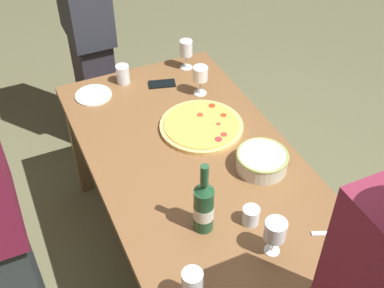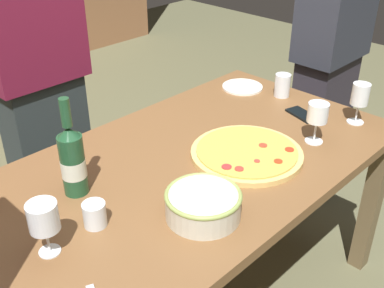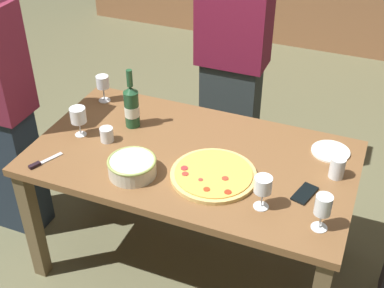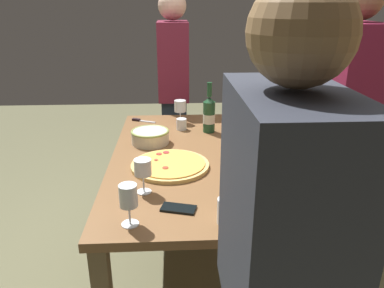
{
  "view_description": "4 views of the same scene",
  "coord_description": "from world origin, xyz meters",
  "px_view_note": "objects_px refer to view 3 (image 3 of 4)",
  "views": [
    {
      "loc": [
        -1.51,
        0.69,
        2.28
      ],
      "look_at": [
        0.0,
        0.0,
        0.82
      ],
      "focal_mm": 46.09,
      "sensor_mm": 36.0,
      "label": 1
    },
    {
      "loc": [
        -1.04,
        -1.01,
        1.65
      ],
      "look_at": [
        0.0,
        0.0,
        0.82
      ],
      "focal_mm": 44.43,
      "sensor_mm": 36.0,
      "label": 2
    },
    {
      "loc": [
        0.78,
        -1.93,
        2.27
      ],
      "look_at": [
        0.0,
        0.0,
        0.82
      ],
      "focal_mm": 48.54,
      "sensor_mm": 36.0,
      "label": 3
    },
    {
      "loc": [
        1.92,
        -0.1,
        1.56
      ],
      "look_at": [
        0.0,
        0.0,
        0.82
      ],
      "focal_mm": 34.51,
      "sensor_mm": 36.0,
      "label": 4
    }
  ],
  "objects_px": {
    "cup_amber": "(337,168)",
    "wine_glass_far_left": "(78,116)",
    "cell_phone": "(305,193)",
    "dining_table": "(192,170)",
    "wine_glass_by_bottle": "(103,83)",
    "wine_bottle": "(132,106)",
    "pizza": "(213,175)",
    "pizza_knife": "(41,163)",
    "person_guest_right": "(232,59)",
    "wine_glass_near_pizza": "(263,186)",
    "side_plate": "(331,151)",
    "serving_bowl": "(132,166)",
    "cup_ceramic": "(107,135)",
    "wine_glass_far_right": "(323,206)"
  },
  "relations": [
    {
      "from": "wine_glass_far_right",
      "to": "pizza_knife",
      "type": "relative_size",
      "value": 0.98
    },
    {
      "from": "cup_amber",
      "to": "cell_phone",
      "type": "relative_size",
      "value": 0.72
    },
    {
      "from": "dining_table",
      "to": "wine_bottle",
      "type": "xyz_separation_m",
      "value": [
        -0.4,
        0.13,
        0.21
      ]
    },
    {
      "from": "wine_glass_far_left",
      "to": "pizza_knife",
      "type": "xyz_separation_m",
      "value": [
        -0.04,
        -0.29,
        -0.11
      ]
    },
    {
      "from": "dining_table",
      "to": "person_guest_right",
      "type": "bearing_deg",
      "value": 95.74
    },
    {
      "from": "wine_glass_far_left",
      "to": "cup_amber",
      "type": "distance_m",
      "value": 1.31
    },
    {
      "from": "wine_glass_near_pizza",
      "to": "pizza_knife",
      "type": "bearing_deg",
      "value": -174.77
    },
    {
      "from": "dining_table",
      "to": "wine_glass_far_left",
      "type": "bearing_deg",
      "value": -175.13
    },
    {
      "from": "cell_phone",
      "to": "person_guest_right",
      "type": "relative_size",
      "value": 0.09
    },
    {
      "from": "side_plate",
      "to": "person_guest_right",
      "type": "xyz_separation_m",
      "value": [
        -0.72,
        0.61,
        0.1
      ]
    },
    {
      "from": "wine_glass_by_bottle",
      "to": "cup_ceramic",
      "type": "bearing_deg",
      "value": -58.15
    },
    {
      "from": "cup_amber",
      "to": "side_plate",
      "type": "xyz_separation_m",
      "value": [
        -0.05,
        0.19,
        -0.05
      ]
    },
    {
      "from": "serving_bowl",
      "to": "cup_ceramic",
      "type": "height_order",
      "value": "serving_bowl"
    },
    {
      "from": "pizza_knife",
      "to": "dining_table",
      "type": "bearing_deg",
      "value": 27.46
    },
    {
      "from": "wine_glass_far_left",
      "to": "cell_phone",
      "type": "relative_size",
      "value": 1.13
    },
    {
      "from": "cup_amber",
      "to": "side_plate",
      "type": "height_order",
      "value": "cup_amber"
    },
    {
      "from": "wine_glass_near_pizza",
      "to": "cup_amber",
      "type": "xyz_separation_m",
      "value": [
        0.27,
        0.34,
        -0.07
      ]
    },
    {
      "from": "dining_table",
      "to": "wine_glass_far_left",
      "type": "distance_m",
      "value": 0.65
    },
    {
      "from": "wine_bottle",
      "to": "pizza_knife",
      "type": "height_order",
      "value": "wine_bottle"
    },
    {
      "from": "dining_table",
      "to": "wine_glass_far_right",
      "type": "height_order",
      "value": "wine_glass_far_right"
    },
    {
      "from": "wine_glass_near_pizza",
      "to": "side_plate",
      "type": "relative_size",
      "value": 0.84
    },
    {
      "from": "wine_glass_by_bottle",
      "to": "wine_glass_far_left",
      "type": "bearing_deg",
      "value": -79.92
    },
    {
      "from": "pizza",
      "to": "cup_ceramic",
      "type": "relative_size",
      "value": 5.39
    },
    {
      "from": "wine_bottle",
      "to": "cup_ceramic",
      "type": "bearing_deg",
      "value": -107.21
    },
    {
      "from": "dining_table",
      "to": "pizza_knife",
      "type": "height_order",
      "value": "pizza_knife"
    },
    {
      "from": "serving_bowl",
      "to": "wine_glass_by_bottle",
      "type": "bearing_deg",
      "value": 130.4
    },
    {
      "from": "cup_amber",
      "to": "wine_glass_far_left",
      "type": "bearing_deg",
      "value": -173.51
    },
    {
      "from": "wine_glass_near_pizza",
      "to": "cell_phone",
      "type": "distance_m",
      "value": 0.25
    },
    {
      "from": "wine_glass_far_left",
      "to": "cup_ceramic",
      "type": "bearing_deg",
      "value": 1.81
    },
    {
      "from": "wine_glass_far_right",
      "to": "cup_ceramic",
      "type": "bearing_deg",
      "value": 168.57
    },
    {
      "from": "wine_bottle",
      "to": "cell_phone",
      "type": "bearing_deg",
      "value": -12.67
    },
    {
      "from": "dining_table",
      "to": "cup_amber",
      "type": "height_order",
      "value": "cup_amber"
    },
    {
      "from": "serving_bowl",
      "to": "wine_glass_near_pizza",
      "type": "distance_m",
      "value": 0.63
    },
    {
      "from": "dining_table",
      "to": "cell_phone",
      "type": "xyz_separation_m",
      "value": [
        0.58,
        -0.09,
        0.1
      ]
    },
    {
      "from": "wine_glass_far_right",
      "to": "person_guest_right",
      "type": "relative_size",
      "value": 0.1
    },
    {
      "from": "serving_bowl",
      "to": "wine_glass_near_pizza",
      "type": "relative_size",
      "value": 1.44
    },
    {
      "from": "wine_glass_near_pizza",
      "to": "pizza_knife",
      "type": "height_order",
      "value": "wine_glass_near_pizza"
    },
    {
      "from": "cup_ceramic",
      "to": "pizza_knife",
      "type": "xyz_separation_m",
      "value": [
        -0.2,
        -0.29,
        -0.03
      ]
    },
    {
      "from": "pizza",
      "to": "pizza_knife",
      "type": "bearing_deg",
      "value": -165.09
    },
    {
      "from": "side_plate",
      "to": "pizza_knife",
      "type": "relative_size",
      "value": 1.1
    },
    {
      "from": "dining_table",
      "to": "cup_ceramic",
      "type": "relative_size",
      "value": 21.15
    },
    {
      "from": "dining_table",
      "to": "cup_ceramic",
      "type": "xyz_separation_m",
      "value": [
        -0.45,
        -0.05,
        0.13
      ]
    },
    {
      "from": "wine_glass_far_left",
      "to": "person_guest_right",
      "type": "distance_m",
      "value": 1.07
    },
    {
      "from": "pizza",
      "to": "wine_glass_by_bottle",
      "type": "bearing_deg",
      "value": 152.65
    },
    {
      "from": "wine_glass_far_left",
      "to": "cell_phone",
      "type": "height_order",
      "value": "wine_glass_far_left"
    },
    {
      "from": "wine_glass_near_pizza",
      "to": "cell_phone",
      "type": "relative_size",
      "value": 1.12
    },
    {
      "from": "wine_bottle",
      "to": "wine_glass_by_bottle",
      "type": "relative_size",
      "value": 2.1
    },
    {
      "from": "pizza",
      "to": "wine_glass_near_pizza",
      "type": "height_order",
      "value": "wine_glass_near_pizza"
    },
    {
      "from": "wine_glass_far_left",
      "to": "pizza_knife",
      "type": "bearing_deg",
      "value": -98.65
    },
    {
      "from": "wine_bottle",
      "to": "cup_amber",
      "type": "relative_size",
      "value": 3.17
    }
  ]
}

